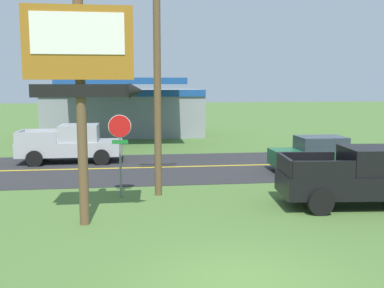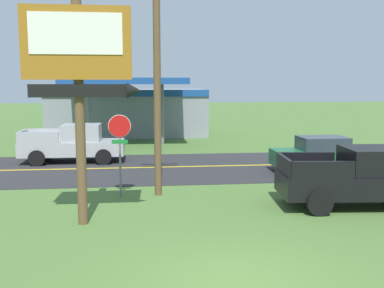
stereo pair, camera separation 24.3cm
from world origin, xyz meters
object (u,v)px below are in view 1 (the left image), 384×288
(stop_sign, at_px, (120,141))
(pickup_silver_on_road, at_px, (72,144))
(car_green_mid_lane, at_px, (318,154))
(pickup_black_parked_on_lawn, at_px, (362,177))
(utility_pole, at_px, (157,52))
(motel_sign, at_px, (82,69))
(gas_station, at_px, (125,111))

(stop_sign, distance_m, pickup_silver_on_road, 8.11)
(stop_sign, relative_size, car_green_mid_lane, 0.70)
(pickup_black_parked_on_lawn, relative_size, car_green_mid_lane, 1.27)
(stop_sign, bearing_deg, utility_pole, 8.03)
(utility_pole, relative_size, pickup_black_parked_on_lawn, 1.81)
(motel_sign, bearing_deg, pickup_silver_on_road, 99.55)
(utility_pole, bearing_deg, pickup_silver_on_road, 118.58)
(motel_sign, height_order, stop_sign, motel_sign)
(pickup_black_parked_on_lawn, relative_size, pickup_silver_on_road, 1.03)
(stop_sign, distance_m, utility_pole, 3.39)
(stop_sign, distance_m, car_green_mid_lane, 9.61)
(pickup_silver_on_road, bearing_deg, gas_station, 78.62)
(motel_sign, xyz_separation_m, stop_sign, (0.88, 3.13, -2.40))
(motel_sign, bearing_deg, pickup_black_parked_on_lawn, 6.34)
(motel_sign, distance_m, pickup_black_parked_on_lawn, 9.50)
(stop_sign, bearing_deg, car_green_mid_lane, 22.07)
(motel_sign, height_order, gas_station, motel_sign)
(gas_station, relative_size, car_green_mid_lane, 2.86)
(car_green_mid_lane, bearing_deg, pickup_silver_on_road, 160.85)
(stop_sign, xyz_separation_m, gas_station, (-0.24, 19.74, -0.08))
(pickup_black_parked_on_lawn, xyz_separation_m, pickup_silver_on_road, (-10.60, 9.73, 0.00))
(stop_sign, bearing_deg, pickup_silver_on_road, 109.50)
(stop_sign, xyz_separation_m, car_green_mid_lane, (8.84, 3.58, -1.20))
(stop_sign, xyz_separation_m, pickup_silver_on_road, (-2.68, 7.58, -1.06))
(pickup_silver_on_road, bearing_deg, car_green_mid_lane, -19.15)
(pickup_black_parked_on_lawn, distance_m, car_green_mid_lane, 5.81)
(stop_sign, height_order, pickup_black_parked_on_lawn, stop_sign)
(stop_sign, height_order, gas_station, gas_station)
(stop_sign, distance_m, pickup_black_parked_on_lawn, 8.27)
(pickup_black_parked_on_lawn, bearing_deg, utility_pole, 160.39)
(pickup_black_parked_on_lawn, bearing_deg, stop_sign, 164.79)
(gas_station, height_order, car_green_mid_lane, gas_station)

